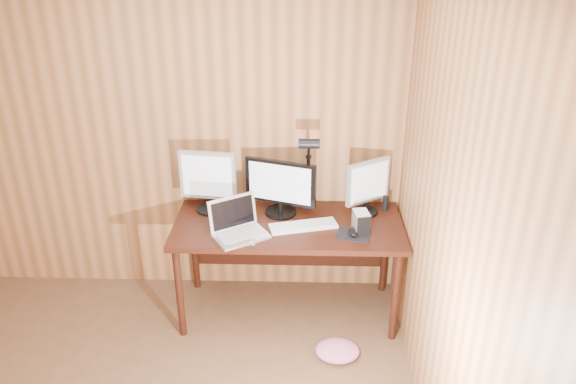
{
  "coord_description": "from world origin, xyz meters",
  "views": [
    {
      "loc": [
        1.03,
        -1.8,
        2.66
      ],
      "look_at": [
        0.93,
        1.58,
        1.02
      ],
      "focal_mm": 35.0,
      "sensor_mm": 36.0,
      "label": 1
    }
  ],
  "objects_px": {
    "mouse": "(354,232)",
    "monitor_left": "(208,180)",
    "keyboard": "(303,226)",
    "desk_lamp": "(309,163)",
    "speaker": "(385,203)",
    "monitor_right": "(368,186)",
    "monitor_center": "(280,187)",
    "desk": "(288,233)",
    "hard_drive": "(361,222)",
    "laptop": "(237,226)",
    "phone": "(253,240)"
  },
  "relations": [
    {
      "from": "mouse",
      "to": "monitor_left",
      "type": "bearing_deg",
      "value": 173.8
    },
    {
      "from": "keyboard",
      "to": "desk_lamp",
      "type": "bearing_deg",
      "value": 67.12
    },
    {
      "from": "mouse",
      "to": "desk_lamp",
      "type": "distance_m",
      "value": 0.57
    },
    {
      "from": "mouse",
      "to": "speaker",
      "type": "relative_size",
      "value": 1.07
    },
    {
      "from": "monitor_right",
      "to": "monitor_center",
      "type": "bearing_deg",
      "value": 149.01
    },
    {
      "from": "desk",
      "to": "mouse",
      "type": "height_order",
      "value": "mouse"
    },
    {
      "from": "monitor_right",
      "to": "desk_lamp",
      "type": "bearing_deg",
      "value": 147.2
    },
    {
      "from": "monitor_right",
      "to": "hard_drive",
      "type": "distance_m",
      "value": 0.32
    },
    {
      "from": "desk",
      "to": "keyboard",
      "type": "distance_m",
      "value": 0.21
    },
    {
      "from": "desk",
      "to": "monitor_right",
      "type": "relative_size",
      "value": 3.94
    },
    {
      "from": "monitor_left",
      "to": "monitor_right",
      "type": "relative_size",
      "value": 1.13
    },
    {
      "from": "laptop",
      "to": "speaker",
      "type": "xyz_separation_m",
      "value": [
        1.04,
        0.38,
        -0.01
      ]
    },
    {
      "from": "laptop",
      "to": "desk",
      "type": "bearing_deg",
      "value": 1.66
    },
    {
      "from": "phone",
      "to": "desk_lamp",
      "type": "xyz_separation_m",
      "value": [
        0.37,
        0.42,
        0.38
      ]
    },
    {
      "from": "keyboard",
      "to": "desk",
      "type": "bearing_deg",
      "value": 116.59
    },
    {
      "from": "monitor_right",
      "to": "mouse",
      "type": "xyz_separation_m",
      "value": [
        -0.11,
        -0.32,
        -0.19
      ]
    },
    {
      "from": "desk_lamp",
      "to": "keyboard",
      "type": "bearing_deg",
      "value": -107.09
    },
    {
      "from": "keyboard",
      "to": "desk_lamp",
      "type": "relative_size",
      "value": 0.77
    },
    {
      "from": "desk",
      "to": "laptop",
      "type": "distance_m",
      "value": 0.45
    },
    {
      "from": "monitor_center",
      "to": "hard_drive",
      "type": "relative_size",
      "value": 3.29
    },
    {
      "from": "monitor_left",
      "to": "speaker",
      "type": "relative_size",
      "value": 4.28
    },
    {
      "from": "monitor_center",
      "to": "speaker",
      "type": "bearing_deg",
      "value": 23.31
    },
    {
      "from": "hard_drive",
      "to": "phone",
      "type": "distance_m",
      "value": 0.74
    },
    {
      "from": "keyboard",
      "to": "desk_lamp",
      "type": "distance_m",
      "value": 0.44
    },
    {
      "from": "monitor_center",
      "to": "laptop",
      "type": "bearing_deg",
      "value": -114.59
    },
    {
      "from": "monitor_left",
      "to": "desk",
      "type": "bearing_deg",
      "value": -3.26
    },
    {
      "from": "monitor_left",
      "to": "phone",
      "type": "distance_m",
      "value": 0.6
    },
    {
      "from": "desk",
      "to": "speaker",
      "type": "height_order",
      "value": "speaker"
    },
    {
      "from": "mouse",
      "to": "hard_drive",
      "type": "height_order",
      "value": "hard_drive"
    },
    {
      "from": "desk",
      "to": "phone",
      "type": "bearing_deg",
      "value": -125.86
    },
    {
      "from": "monitor_left",
      "to": "laptop",
      "type": "distance_m",
      "value": 0.45
    },
    {
      "from": "desk",
      "to": "monitor_right",
      "type": "xyz_separation_m",
      "value": [
        0.56,
        0.1,
        0.34
      ]
    },
    {
      "from": "monitor_center",
      "to": "desk_lamp",
      "type": "height_order",
      "value": "desk_lamp"
    },
    {
      "from": "monitor_right",
      "to": "speaker",
      "type": "relative_size",
      "value": 3.79
    },
    {
      "from": "monitor_left",
      "to": "speaker",
      "type": "height_order",
      "value": "monitor_left"
    },
    {
      "from": "desk",
      "to": "phone",
      "type": "relative_size",
      "value": 13.94
    },
    {
      "from": "desk_lamp",
      "to": "laptop",
      "type": "bearing_deg",
      "value": -154.47
    },
    {
      "from": "monitor_left",
      "to": "mouse",
      "type": "bearing_deg",
      "value": -10.37
    },
    {
      "from": "monitor_right",
      "to": "phone",
      "type": "height_order",
      "value": "monitor_right"
    },
    {
      "from": "monitor_left",
      "to": "mouse",
      "type": "distance_m",
      "value": 1.09
    },
    {
      "from": "monitor_center",
      "to": "speaker",
      "type": "height_order",
      "value": "monitor_center"
    },
    {
      "from": "speaker",
      "to": "monitor_center",
      "type": "bearing_deg",
      "value": -174.46
    },
    {
      "from": "hard_drive",
      "to": "speaker",
      "type": "height_order",
      "value": "hard_drive"
    },
    {
      "from": "monitor_center",
      "to": "laptop",
      "type": "relative_size",
      "value": 1.18
    },
    {
      "from": "monitor_center",
      "to": "mouse",
      "type": "bearing_deg",
      "value": -12.81
    },
    {
      "from": "laptop",
      "to": "mouse",
      "type": "bearing_deg",
      "value": -31.43
    },
    {
      "from": "desk",
      "to": "hard_drive",
      "type": "xyz_separation_m",
      "value": [
        0.49,
        -0.18,
        0.2
      ]
    },
    {
      "from": "keyboard",
      "to": "speaker",
      "type": "distance_m",
      "value": 0.66
    },
    {
      "from": "desk",
      "to": "hard_drive",
      "type": "relative_size",
      "value": 10.41
    },
    {
      "from": "keyboard",
      "to": "laptop",
      "type": "bearing_deg",
      "value": 178.59
    }
  ]
}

